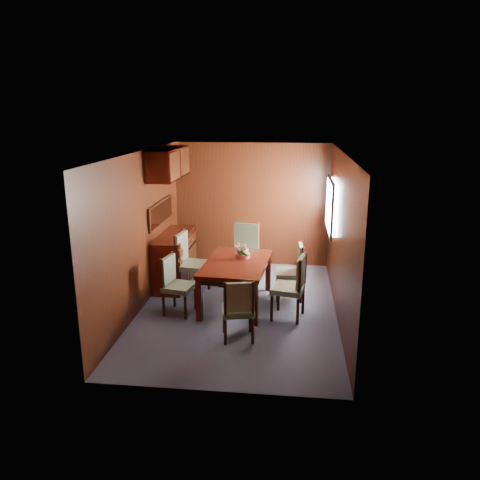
# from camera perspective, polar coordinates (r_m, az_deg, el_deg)

# --- Properties ---
(ground) EXTENTS (4.50, 4.50, 0.00)m
(ground) POSITION_cam_1_polar(r_m,az_deg,el_deg) (7.38, -0.19, -8.33)
(ground) COLOR #3D4253
(ground) RESTS_ON ground
(room_shell) EXTENTS (3.06, 4.52, 2.41)m
(room_shell) POSITION_cam_1_polar(r_m,az_deg,el_deg) (7.22, -0.72, 4.72)
(room_shell) COLOR black
(room_shell) RESTS_ON ground
(sideboard) EXTENTS (0.48, 1.40, 0.90)m
(sideboard) POSITION_cam_1_polar(r_m,az_deg,el_deg) (8.36, -7.93, -2.27)
(sideboard) COLOR black
(sideboard) RESTS_ON ground
(dining_table) EXTENTS (1.06, 1.59, 0.71)m
(dining_table) POSITION_cam_1_polar(r_m,az_deg,el_deg) (7.32, -0.43, -3.41)
(dining_table) COLOR black
(dining_table) RESTS_ON ground
(chair_left_near) EXTENTS (0.49, 0.50, 0.90)m
(chair_left_near) POSITION_cam_1_polar(r_m,az_deg,el_deg) (7.13, -7.95, -5.02)
(chair_left_near) COLOR black
(chair_left_near) RESTS_ON ground
(chair_left_far) EXTENTS (0.54, 0.56, 1.05)m
(chair_left_far) POSITION_cam_1_polar(r_m,az_deg,el_deg) (7.85, -6.35, -2.38)
(chair_left_far) COLOR black
(chair_left_far) RESTS_ON ground
(chair_right_near) EXTENTS (0.53, 0.55, 0.98)m
(chair_right_near) POSITION_cam_1_polar(r_m,az_deg,el_deg) (6.90, 6.52, -5.30)
(chair_right_near) COLOR black
(chair_right_near) RESTS_ON ground
(chair_right_far) EXTENTS (0.45, 0.47, 0.94)m
(chair_right_far) POSITION_cam_1_polar(r_m,az_deg,el_deg) (7.63, 6.57, -3.45)
(chair_right_far) COLOR black
(chair_right_far) RESTS_ON ground
(chair_head) EXTENTS (0.49, 0.47, 0.88)m
(chair_head) POSITION_cam_1_polar(r_m,az_deg,el_deg) (6.22, -0.19, -8.16)
(chair_head) COLOR black
(chair_head) RESTS_ON ground
(chair_foot) EXTENTS (0.56, 0.55, 1.04)m
(chair_foot) POSITION_cam_1_polar(r_m,az_deg,el_deg) (8.42, 0.58, -1.06)
(chair_foot) COLOR black
(chair_foot) RESTS_ON ground
(flower_centerpiece) EXTENTS (0.25, 0.25, 0.25)m
(flower_centerpiece) POSITION_cam_1_polar(r_m,az_deg,el_deg) (7.45, 0.32, -1.28)
(flower_centerpiece) COLOR #C34D3B
(flower_centerpiece) RESTS_ON dining_table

